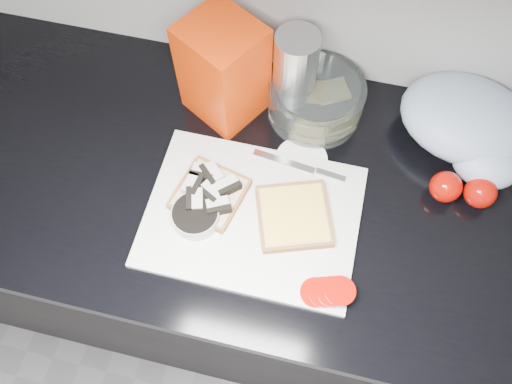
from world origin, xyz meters
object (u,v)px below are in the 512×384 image
steel_canister (294,75)px  cutting_board (252,216)px  glass_bowl (316,99)px  bread_bag (223,71)px

steel_canister → cutting_board: bearing=-94.3°
glass_bowl → bread_bag: size_ratio=0.90×
cutting_board → steel_canister: bearing=85.7°
cutting_board → glass_bowl: (0.07, 0.27, 0.03)m
glass_bowl → bread_bag: 0.20m
cutting_board → bread_bag: 0.29m
glass_bowl → bread_bag: bread_bag is taller
cutting_board → steel_canister: 0.29m
bread_bag → steel_canister: size_ratio=1.07×
cutting_board → glass_bowl: size_ratio=2.04×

